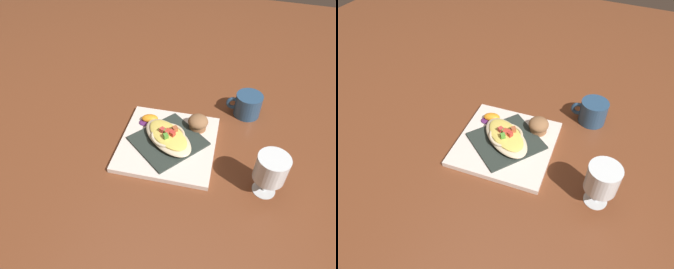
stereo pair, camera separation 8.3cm
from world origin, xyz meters
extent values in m
plane|color=brown|center=(0.00, 0.00, 0.00)|extent=(2.60, 2.60, 0.00)
cube|color=white|center=(0.00, 0.00, 0.01)|extent=(0.31, 0.31, 0.02)
cube|color=#29322D|center=(0.00, 0.00, 0.02)|extent=(0.25, 0.25, 0.01)
ellipsoid|color=beige|center=(0.00, 0.00, 0.03)|extent=(0.19, 0.21, 0.02)
torus|color=beige|center=(0.00, 0.00, 0.04)|extent=(0.14, 0.14, 0.01)
ellipsoid|color=#E7CF5B|center=(0.00, 0.00, 0.04)|extent=(0.15, 0.17, 0.02)
cube|color=red|center=(-0.01, -0.02, 0.06)|extent=(0.02, 0.02, 0.01)
cube|color=#4A9741|center=(0.00, 0.00, 0.06)|extent=(0.02, 0.02, 0.01)
cube|color=#54A236|center=(-0.02, 0.00, 0.06)|extent=(0.02, 0.02, 0.01)
cube|color=#CC3F2B|center=(0.00, 0.00, 0.06)|extent=(0.01, 0.01, 0.01)
cube|color=#CA4936|center=(-0.01, 0.00, 0.06)|extent=(0.02, 0.02, 0.01)
cube|color=#CC3F3A|center=(0.00, 0.02, 0.06)|extent=(0.02, 0.02, 0.01)
cube|color=#509C35|center=(0.00, 0.01, 0.06)|extent=(0.02, 0.02, 0.01)
cube|color=#B15832|center=(0.02, -0.02, 0.06)|extent=(0.02, 0.02, 0.01)
cube|color=#D23C33|center=(0.00, -0.01, 0.06)|extent=(0.01, 0.01, 0.01)
cylinder|color=#925F3A|center=(0.08, -0.07, 0.03)|extent=(0.05, 0.05, 0.02)
ellipsoid|color=#8D623E|center=(0.08, -0.07, 0.04)|extent=(0.06, 0.06, 0.04)
ellipsoid|color=#4C0F23|center=(0.08, -0.07, 0.05)|extent=(0.02, 0.02, 0.01)
ellipsoid|color=#592364|center=(0.06, 0.09, 0.02)|extent=(0.05, 0.06, 0.01)
ellipsoid|color=orange|center=(0.07, 0.08, 0.03)|extent=(0.05, 0.06, 0.02)
cylinder|color=navy|center=(0.22, -0.21, 0.04)|extent=(0.09, 0.09, 0.08)
torus|color=navy|center=(0.22, -0.16, 0.04)|extent=(0.02, 0.05, 0.05)
cylinder|color=#4C2D14|center=(0.22, -0.21, 0.02)|extent=(0.07, 0.07, 0.03)
cylinder|color=white|center=(-0.08, -0.29, 0.00)|extent=(0.06, 0.06, 0.00)
cylinder|color=white|center=(-0.08, -0.29, 0.03)|extent=(0.01, 0.01, 0.05)
cylinder|color=white|center=(-0.08, -0.29, 0.09)|extent=(0.08, 0.08, 0.07)
cylinder|color=silver|center=(-0.08, -0.29, 0.07)|extent=(0.07, 0.07, 0.04)
camera|label=1|loc=(-0.61, -0.20, 0.67)|focal=32.31mm
camera|label=2|loc=(-0.58, -0.27, 0.67)|focal=32.31mm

